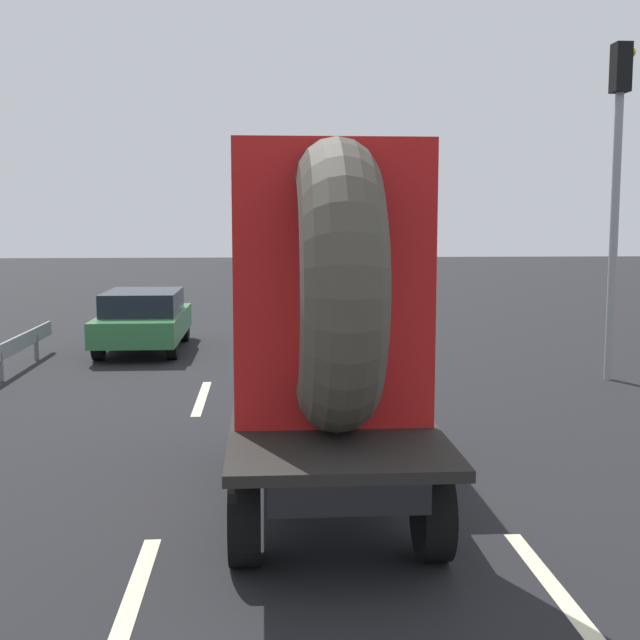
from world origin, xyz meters
name	(u,v)px	position (x,y,z in m)	size (l,w,h in m)	color
ground_plane	(357,496)	(0.00, 0.00, 0.00)	(120.00, 120.00, 0.00)	black
flatbed_truck	(325,335)	(-0.36, 0.02, 1.82)	(2.02, 4.99, 3.84)	black
distant_sedan	(144,318)	(-3.87, 10.78, 0.76)	(1.86, 4.35, 1.42)	black
traffic_light	(617,166)	(5.65, 6.49, 4.09)	(0.42, 0.36, 6.34)	gray
lane_dash_left_near	(137,586)	(-2.12, -2.19, 0.00)	(2.06, 0.16, 0.01)	beige
lane_dash_left_far	(202,398)	(-2.12, 5.31, 0.00)	(2.82, 0.16, 0.01)	beige
lane_dash_right_near	(556,590)	(1.39, -2.50, 0.00)	(2.47, 0.16, 0.01)	beige
lane_dash_right_far	(394,386)	(1.39, 6.11, 0.00)	(2.19, 0.16, 0.01)	beige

